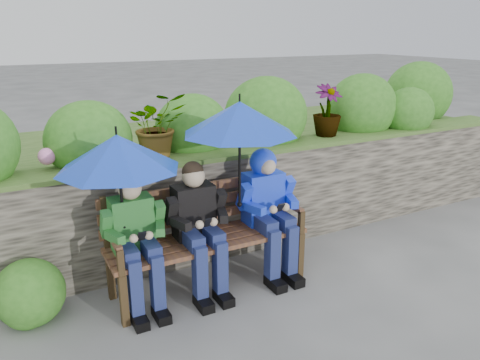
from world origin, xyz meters
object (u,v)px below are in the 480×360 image
boy_left (136,236)px  boy_right (268,202)px  boy_middle (198,222)px  park_bench (205,230)px  umbrella_left (118,153)px  umbrella_right (240,118)px

boy_left → boy_right: 1.20m
boy_middle → boy_right: size_ratio=0.98×
park_bench → boy_middle: bearing=-138.1°
park_bench → boy_middle: 0.17m
boy_middle → umbrella_left: (-0.61, 0.02, 0.66)m
boy_middle → boy_right: boy_right is taller
boy_right → umbrella_left: 1.42m
park_bench → umbrella_right: bearing=-18.4°
boy_left → umbrella_left: bearing=164.8°
boy_middle → umbrella_left: size_ratio=1.22×
boy_left → umbrella_left: size_ratio=1.20×
boy_middle → park_bench: bearing=41.9°
boy_left → boy_middle: bearing=-0.3°
boy_right → umbrella_left: umbrella_left is taller
boy_left → boy_middle: (0.53, -0.00, 0.01)m
park_bench → umbrella_left: 1.04m
park_bench → boy_left: boy_left is taller
boy_left → umbrella_left: 0.68m
boy_left → umbrella_right: umbrella_right is taller
boy_left → umbrella_right: bearing=-1.1°
umbrella_left → umbrella_right: 1.00m
umbrella_left → umbrella_right: bearing=-2.3°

